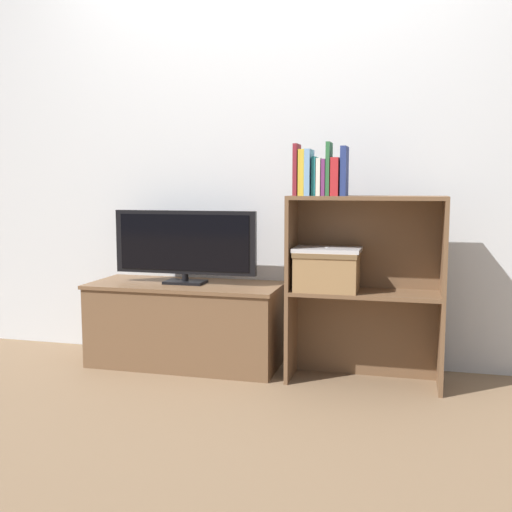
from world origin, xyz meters
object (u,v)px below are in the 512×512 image
(book_skyblue, at_px, (309,173))
(storage_basket_left, at_px, (327,269))
(tv_stand, at_px, (186,324))
(book_navy, at_px, (344,171))
(book_mustard, at_px, (303,173))
(book_teal, at_px, (315,176))
(tv, at_px, (185,244))
(book_forest, at_px, (329,169))
(book_crimson, at_px, (336,177))
(book_ivory, at_px, (320,177))
(book_plum, at_px, (325,178))
(book_maroon, at_px, (297,170))
(laptop, at_px, (327,250))

(book_skyblue, xyz_separation_m, storage_basket_left, (0.09, 0.02, -0.48))
(tv_stand, xyz_separation_m, book_navy, (0.88, -0.11, 0.83))
(book_mustard, xyz_separation_m, storage_basket_left, (0.12, 0.02, -0.48))
(book_mustard, xyz_separation_m, book_teal, (0.06, 0.00, -0.02))
(tv, distance_m, book_teal, 0.83)
(book_forest, xyz_separation_m, book_crimson, (0.03, 0.00, -0.04))
(tv, distance_m, book_crimson, 0.92)
(tv_stand, xyz_separation_m, book_skyblue, (0.70, -0.11, 0.83))
(book_skyblue, distance_m, book_forest, 0.10)
(tv, height_order, book_skyblue, book_skyblue)
(book_ivory, height_order, book_plum, book_ivory)
(book_maroon, xyz_separation_m, book_skyblue, (0.06, -0.00, -0.01))
(book_teal, xyz_separation_m, laptop, (0.06, 0.02, -0.36))
(tv, relative_size, book_skyblue, 3.56)
(tv_stand, xyz_separation_m, book_forest, (0.80, -0.11, 0.85))
(tv_stand, xyz_separation_m, book_plum, (0.78, -0.11, 0.80))
(book_maroon, xyz_separation_m, laptop, (0.15, 0.02, -0.40))
(book_teal, relative_size, storage_basket_left, 0.60)
(book_plum, relative_size, book_crimson, 0.97)
(book_skyblue, height_order, book_ivory, book_skyblue)
(book_mustard, relative_size, storage_basket_left, 0.71)
(book_ivory, relative_size, storage_basket_left, 0.57)
(book_teal, height_order, laptop, book_teal)
(laptop, bearing_deg, tv, 173.70)
(tv_stand, bearing_deg, book_crimson, -7.68)
(book_forest, height_order, storage_basket_left, book_forest)
(book_crimson, distance_m, storage_basket_left, 0.46)
(book_maroon, bearing_deg, book_forest, -0.00)
(book_plum, bearing_deg, storage_basket_left, 55.69)
(tv, height_order, book_crimson, book_crimson)
(tv, relative_size, book_mustard, 3.57)
(book_forest, height_order, laptop, book_forest)
(book_navy, xyz_separation_m, storage_basket_left, (-0.08, 0.02, -0.49))
(book_skyblue, distance_m, book_teal, 0.03)
(book_plum, height_order, book_forest, book_forest)
(book_navy, height_order, storage_basket_left, book_navy)
(tv_stand, bearing_deg, book_navy, -7.33)
(book_maroon, bearing_deg, tv_stand, 170.04)
(book_skyblue, height_order, book_teal, book_skyblue)
(book_crimson, xyz_separation_m, laptop, (-0.04, 0.02, -0.36))
(book_forest, relative_size, book_crimson, 1.41)
(book_maroon, xyz_separation_m, book_crimson, (0.19, -0.00, -0.03))
(book_skyblue, bearing_deg, tv, 171.03)
(book_teal, bearing_deg, book_plum, 0.00)
(tv, relative_size, book_plum, 4.53)
(book_ivory, height_order, book_crimson, book_crimson)
(book_teal, xyz_separation_m, book_forest, (0.07, 0.00, 0.04))
(storage_basket_left, bearing_deg, book_navy, -16.10)
(laptop, bearing_deg, book_ivory, -149.28)
(tv, xyz_separation_m, laptop, (0.80, -0.09, 0.00))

